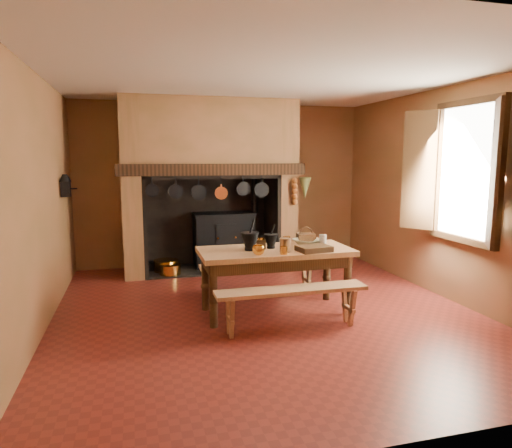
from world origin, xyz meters
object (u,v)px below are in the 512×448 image
(bench_front, at_px, (291,299))
(coffee_grinder, at_px, (261,243))
(wicker_basket, at_px, (306,238))
(iron_range, at_px, (224,239))
(mixing_bowl, at_px, (308,242))
(work_table, at_px, (275,259))

(bench_front, height_order, coffee_grinder, coffee_grinder)
(wicker_basket, bearing_deg, iron_range, 112.52)
(bench_front, bearing_deg, wicker_basket, 60.16)
(mixing_bowl, relative_size, wicker_basket, 1.43)
(coffee_grinder, relative_size, mixing_bowl, 0.49)
(mixing_bowl, distance_m, wicker_basket, 0.16)
(iron_range, height_order, coffee_grinder, iron_range)
(mixing_bowl, xyz_separation_m, wicker_basket, (0.04, 0.16, 0.03))
(mixing_bowl, bearing_deg, wicker_basket, 77.36)
(iron_range, bearing_deg, work_table, -86.56)
(bench_front, relative_size, coffee_grinder, 9.94)
(iron_range, relative_size, mixing_bowl, 4.66)
(iron_range, relative_size, work_table, 0.88)
(coffee_grinder, height_order, wicker_basket, wicker_basket)
(bench_front, distance_m, wicker_basket, 1.11)
(work_table, height_order, wicker_basket, wicker_basket)
(iron_range, height_order, work_table, iron_range)
(mixing_bowl, bearing_deg, bench_front, -123.10)
(coffee_grinder, bearing_deg, bench_front, -63.88)
(iron_range, xyz_separation_m, mixing_bowl, (0.60, -2.40, 0.35))
(bench_front, bearing_deg, iron_range, 92.78)
(mixing_bowl, bearing_deg, work_table, -168.03)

